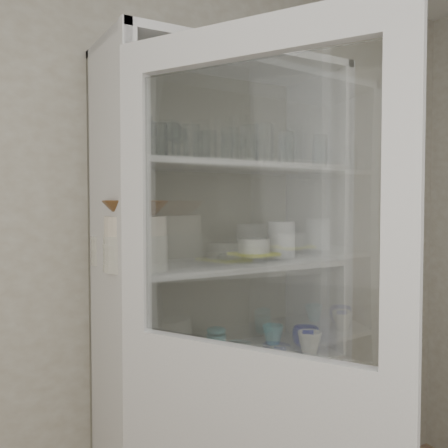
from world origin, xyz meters
TOP-DOWN VIEW (x-y plane):
  - wall_back at (0.00, 1.50)m, footprint 3.60×0.02m
  - pantry_cabinet at (0.20, 1.34)m, footprint 1.00×0.45m
  - cupboard_door at (-0.08, 0.66)m, footprint 0.47×0.81m
  - tumbler_0 at (-0.21, 1.13)m, footprint 0.09×0.09m
  - tumbler_1 at (-0.18, 1.15)m, footprint 0.06×0.06m
  - tumbler_2 at (-0.02, 1.13)m, footprint 0.07×0.07m
  - tumbler_3 at (0.29, 1.11)m, footprint 0.08×0.08m
  - tumbler_4 at (0.24, 1.15)m, footprint 0.07×0.07m
  - tumbler_5 at (0.40, 1.12)m, footprint 0.07×0.07m
  - tumbler_6 at (0.61, 1.16)m, footprint 0.09×0.09m
  - tumbler_7 at (-0.21, 1.24)m, footprint 0.08×0.08m
  - tumbler_8 at (-0.08, 1.29)m, footprint 0.09×0.09m
  - tumbler_9 at (-0.09, 1.28)m, footprint 0.08×0.08m
  - tumbler_10 at (0.14, 1.30)m, footprint 0.08×0.08m
  - tumbler_11 at (0.22, 1.27)m, footprint 0.08×0.08m
  - goblet_0 at (0.05, 1.39)m, footprint 0.08×0.08m
  - goblet_1 at (0.00, 1.34)m, footprint 0.08×0.08m
  - goblet_2 at (0.32, 1.35)m, footprint 0.07×0.07m
  - goblet_3 at (0.61, 1.39)m, footprint 0.08×0.08m
  - plate_stack_front at (-0.21, 1.20)m, footprint 0.23×0.23m
  - plate_stack_back at (-0.21, 1.42)m, footprint 0.20×0.20m
  - cream_bowl at (-0.21, 1.20)m, footprint 0.26×0.26m
  - terracotta_bowl at (-0.21, 1.20)m, footprint 0.31×0.31m
  - glass_platter at (0.35, 1.28)m, footprint 0.34×0.34m
  - yellow_trivet at (0.35, 1.28)m, footprint 0.19×0.19m
  - white_ramekin at (0.35, 1.28)m, footprint 0.16×0.16m
  - grey_bowl_stack at (0.50, 1.28)m, footprint 0.12×0.12m
  - mug_blue at (0.58, 1.21)m, footprint 0.14×0.14m
  - mug_teal at (0.49, 1.33)m, footprint 0.11×0.11m
  - mug_white at (0.54, 1.13)m, footprint 0.12×0.12m
  - teal_jar at (0.19, 1.33)m, footprint 0.08×0.08m
  - measuring_cups at (-0.11, 1.21)m, footprint 0.10×0.10m
  - white_canister at (-0.21, 1.31)m, footprint 0.13×0.13m
  - tin_box at (0.31, 1.26)m, footprint 0.23×0.17m

SIDE VIEW (x-z plane):
  - tin_box at x=0.31m, z-range 0.46..0.52m
  - cupboard_door at x=-0.08m, z-range -0.13..1.87m
  - measuring_cups at x=-0.11m, z-range 0.86..0.90m
  - mug_teal at x=0.49m, z-range 0.86..0.95m
  - mug_blue at x=0.58m, z-range 0.86..0.95m
  - mug_white at x=0.54m, z-range 0.86..0.96m
  - teal_jar at x=0.19m, z-range 0.86..0.96m
  - white_canister at x=-0.21m, z-range 0.86..1.00m
  - pantry_cabinet at x=0.20m, z-range -0.11..1.99m
  - glass_platter at x=0.35m, z-range 1.26..1.28m
  - yellow_trivet at x=0.35m, z-range 1.28..1.29m
  - wall_back at x=0.00m, z-range 0.00..2.60m
  - plate_stack_back at x=-0.21m, z-range 1.26..1.37m
  - white_ramekin at x=0.35m, z-range 1.29..1.35m
  - plate_stack_front at x=-0.21m, z-range 1.26..1.39m
  - grey_bowl_stack at x=0.50m, z-range 1.26..1.42m
  - cream_bowl at x=-0.21m, z-range 1.39..1.46m
  - terracotta_bowl at x=-0.21m, z-range 1.46..1.51m
  - tumbler_2 at x=-0.02m, z-range 1.66..1.78m
  - tumbler_1 at x=-0.18m, z-range 1.66..1.79m
  - tumbler_5 at x=0.40m, z-range 1.66..1.79m
  - tumbler_6 at x=0.61m, z-range 1.66..1.79m
  - tumbler_10 at x=0.14m, z-range 1.66..1.80m
  - tumbler_0 at x=-0.21m, z-range 1.66..1.80m
  - tumbler_8 at x=-0.08m, z-range 1.66..1.81m
  - tumbler_4 at x=0.24m, z-range 1.66..1.81m
  - tumbler_9 at x=-0.09m, z-range 1.66..1.81m
  - tumbler_11 at x=0.22m, z-range 1.66..1.81m
  - tumbler_3 at x=0.29m, z-range 1.66..1.81m
  - tumbler_7 at x=-0.21m, z-range 1.66..1.81m
  - goblet_2 at x=0.32m, z-range 1.66..1.81m
  - goblet_3 at x=0.61m, z-range 1.66..1.83m
  - goblet_0 at x=0.05m, z-range 1.66..1.84m
  - goblet_1 at x=0.00m, z-range 1.66..1.84m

